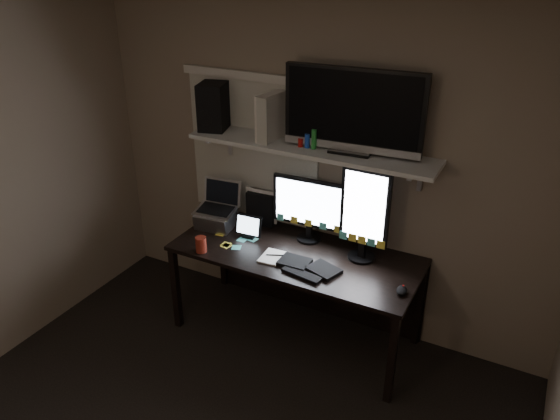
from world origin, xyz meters
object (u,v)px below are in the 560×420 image
Objects in this scene: game_console at (271,117)px; cup at (201,244)px; mouse at (402,290)px; tv at (353,111)px; desk at (302,265)px; monitor_landscape at (310,209)px; monitor_portrait at (365,214)px; speaker at (213,106)px; laptop at (215,206)px; tablet at (249,226)px; keyboard at (309,266)px.

cup is at bearing -112.12° from game_console.
mouse is 1.20m from tv.
monitor_landscape is at bearing 87.73° from desk.
mouse is (0.82, -0.36, -0.23)m from monitor_landscape.
monitor_portrait reaches higher than monitor_landscape.
speaker is (-1.10, -0.01, -0.11)m from tv.
mouse is 0.11× the size of tv.
desk is 5.44× the size of game_console.
mouse is at bearing -13.33° from laptop.
desk is 0.50m from tablet.
monitor_portrait is 0.74× the size of tv.
keyboard is 2.07× the size of tablet.
laptop is at bearing -174.92° from monitor_portrait.
keyboard is at bearing 11.66° from cup.
tv is at bearing 155.61° from monitor_portrait.
speaker is at bearing 177.96° from monitor_landscape.
mouse is 0.31× the size of speaker.
monitor_portrait is at bearing 55.48° from keyboard.
tv is (-0.15, 0.07, 0.68)m from monitor_portrait.
game_console is at bearing 59.35° from cup.
tv is at bearing -15.69° from speaker.
cup is 1.05m from game_console.
tablet is 1.83× the size of cup.
tv reaches higher than tablet.
game_console is (-1.13, 0.35, 0.90)m from mouse.
keyboard is 1.24× the size of laptop.
tablet is at bearing 171.51° from keyboard.
speaker is at bearing 168.84° from keyboard.
keyboard is (0.17, -0.26, 0.19)m from desk.
tv reaches higher than monitor_landscape.
keyboard is (0.17, -0.36, -0.24)m from monitor_landscape.
monitor_portrait is at bearing 23.09° from cup.
keyboard is at bearing -56.72° from desk.
mouse is 1.45m from cup.
game_console reaches higher than laptop.
game_console is (0.31, 0.52, 0.86)m from cup.
speaker is (-1.63, 0.35, 0.90)m from mouse.
game_console is (-0.31, 0.09, 1.09)m from desk.
keyboard is 1.09m from tv.
laptop is (-0.32, 0.02, 0.08)m from tablet.
laptop is 0.41m from cup.
cup is 0.33× the size of speaker.
laptop is 1.02× the size of speaker.
laptop is 0.76m from speaker.
tablet reaches higher than cup.
monitor_landscape is 1.05m from speaker.
monitor_landscape is at bearing 19.26° from tablet.
tablet is 0.61× the size of speaker.
mouse is 0.50× the size of tablet.
desk is at bearing 154.39° from mouse.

